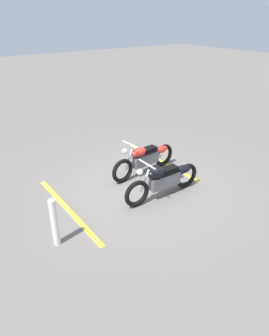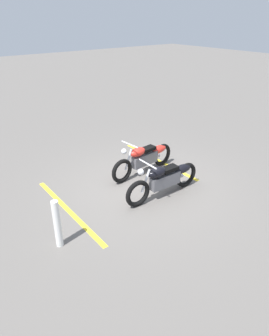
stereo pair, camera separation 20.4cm
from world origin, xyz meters
The scene contains 6 objects.
ground_plane centered at (0.00, 0.00, 0.00)m, with size 60.00×60.00×0.00m, color #66605B.
motorcycle_bright_foreground centered at (-0.48, -0.63, 0.46)m, with size 2.23×0.62×1.04m.
motorcycle_dark_foreground centered at (-0.11, 0.62, 0.46)m, with size 2.23×0.62×1.04m.
bollard_post centered at (2.80, 0.75, 0.51)m, with size 0.14×0.14×1.02m, color white.
parking_stripe_near centered at (-1.33, -0.94, 0.00)m, with size 3.20×0.12×0.01m, color yellow.
parking_stripe_mid centered at (2.12, -0.23, 0.00)m, with size 3.20×0.12×0.01m, color yellow.
Camera 1 is at (4.39, 5.52, 4.10)m, focal length 33.01 mm.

